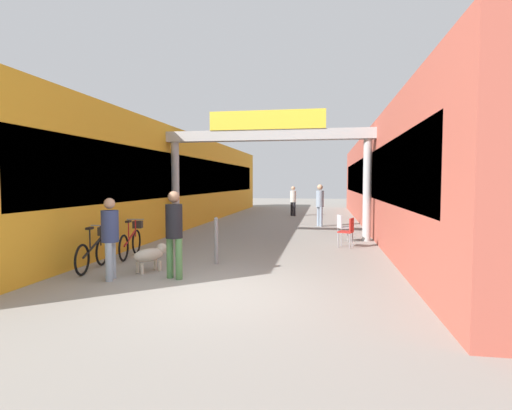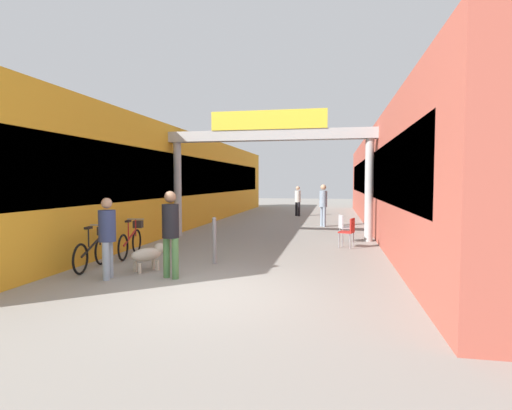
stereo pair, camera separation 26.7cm
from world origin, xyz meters
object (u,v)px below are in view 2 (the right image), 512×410
object	(u,v)px
bicycle_black_nearest	(94,249)
bicycle_red_second	(132,240)
pedestrian_companion	(107,233)
bollard_post_metal	(214,240)
pedestrian_with_dog	(171,228)
dog_on_leash	(149,254)
cafe_chair_aluminium_farther	(344,226)
pedestrian_carrying_crate	(323,202)
pedestrian_elderly_walking	(298,199)
cafe_chair_red_nearer	(349,230)

from	to	relation	value
bicycle_black_nearest	bicycle_red_second	distance (m)	1.54
pedestrian_companion	bollard_post_metal	bearing A→B (deg)	48.65
pedestrian_with_dog	dog_on_leash	xyz separation A→B (m)	(-0.74, 0.53, -0.65)
cafe_chair_aluminium_farther	pedestrian_carrying_crate	bearing A→B (deg)	100.07
bollard_post_metal	bicycle_red_second	bearing A→B (deg)	168.71
pedestrian_elderly_walking	bicycle_black_nearest	distance (m)	15.14
pedestrian_carrying_crate	bollard_post_metal	distance (m)	8.86
pedestrian_with_dog	bollard_post_metal	bearing A→B (deg)	74.62
pedestrian_companion	pedestrian_carrying_crate	xyz separation A→B (m)	(4.03, 10.42, 0.13)
cafe_chair_aluminium_farther	pedestrian_elderly_walking	bearing A→B (deg)	103.84
pedestrian_elderly_walking	cafe_chair_red_nearer	size ratio (longest dim) A/B	1.92
cafe_chair_red_nearer	pedestrian_carrying_crate	bearing A→B (deg)	99.27
bicycle_black_nearest	cafe_chair_red_nearer	xyz separation A→B (m)	(5.81, 4.00, 0.10)
pedestrian_carrying_crate	bollard_post_metal	size ratio (longest dim) A/B	1.64
pedestrian_carrying_crate	cafe_chair_red_nearer	world-z (taller)	pedestrian_carrying_crate
pedestrian_carrying_crate	bicycle_red_second	bearing A→B (deg)	-120.79
pedestrian_with_dog	pedestrian_companion	bearing A→B (deg)	-166.00
pedestrian_with_dog	pedestrian_carrying_crate	distance (m)	10.50
pedestrian_with_dog	bollard_post_metal	distance (m)	1.71
pedestrian_carrying_crate	bicycle_red_second	size ratio (longest dim) A/B	1.11
pedestrian_with_dog	pedestrian_carrying_crate	xyz separation A→B (m)	(2.80, 10.12, 0.04)
dog_on_leash	bollard_post_metal	size ratio (longest dim) A/B	0.73
pedestrian_companion	bollard_post_metal	size ratio (longest dim) A/B	1.46
dog_on_leash	cafe_chair_red_nearer	distance (m)	5.99
pedestrian_with_dog	pedestrian_companion	xyz separation A→B (m)	(-1.23, -0.31, -0.09)
pedestrian_companion	bicycle_red_second	world-z (taller)	pedestrian_companion
bicycle_black_nearest	pedestrian_carrying_crate	bearing A→B (deg)	62.92
pedestrian_elderly_walking	dog_on_leash	world-z (taller)	pedestrian_elderly_walking
cafe_chair_red_nearer	pedestrian_with_dog	bearing A→B (deg)	-129.24
bollard_post_metal	pedestrian_with_dog	bearing A→B (deg)	-105.38
pedestrian_carrying_crate	bollard_post_metal	world-z (taller)	pedestrian_carrying_crate
bicycle_red_second	bollard_post_metal	xyz separation A→B (m)	(2.43, -0.49, 0.14)
pedestrian_companion	cafe_chair_red_nearer	bearing A→B (deg)	44.46
dog_on_leash	cafe_chair_red_nearer	world-z (taller)	cafe_chair_red_nearer
bollard_post_metal	pedestrian_elderly_walking	bearing A→B (deg)	86.75
pedestrian_with_dog	pedestrian_carrying_crate	world-z (taller)	pedestrian_carrying_crate
bollard_post_metal	pedestrian_companion	bearing A→B (deg)	-131.35
pedestrian_with_dog	bicycle_black_nearest	xyz separation A→B (m)	(-2.10, 0.54, -0.59)
cafe_chair_red_nearer	cafe_chair_aluminium_farther	xyz separation A→B (m)	(-0.12, 1.14, 0.00)
bicycle_black_nearest	cafe_chair_aluminium_farther	distance (m)	7.67
dog_on_leash	bicycle_red_second	distance (m)	1.99
pedestrian_with_dog	pedestrian_companion	world-z (taller)	pedestrian_with_dog
pedestrian_carrying_crate	cafe_chair_red_nearer	bearing A→B (deg)	-80.73
pedestrian_with_dog	pedestrian_carrying_crate	bearing A→B (deg)	74.54
bicycle_black_nearest	cafe_chair_red_nearer	bearing A→B (deg)	34.58
bollard_post_metal	cafe_chair_red_nearer	bearing A→B (deg)	42.06
bicycle_red_second	cafe_chair_aluminium_farther	bearing A→B (deg)	32.87
bicycle_red_second	bollard_post_metal	size ratio (longest dim) A/B	1.49
dog_on_leash	bicycle_red_second	bearing A→B (deg)	129.09
pedestrian_elderly_walking	dog_on_leash	size ratio (longest dim) A/B	2.09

